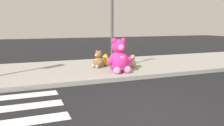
# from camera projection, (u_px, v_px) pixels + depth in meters

# --- Properties ---
(ground_plane) EXTENTS (60.00, 60.00, 0.00)m
(ground_plane) POSITION_uv_depth(u_px,v_px,m) (144.00, 118.00, 4.74)
(ground_plane) COLOR black
(sidewalk) EXTENTS (28.00, 4.40, 0.15)m
(sidewalk) POSITION_uv_depth(u_px,v_px,m) (83.00, 69.00, 9.51)
(sidewalk) COLOR #9E9B93
(sidewalk) RESTS_ON ground_plane
(sign_pole) EXTENTS (0.56, 0.11, 3.20)m
(sign_pole) POSITION_uv_depth(u_px,v_px,m) (112.00, 26.00, 8.84)
(sign_pole) COLOR #4C4C51
(sign_pole) RESTS_ON sidewalk
(plush_pink_large) EXTENTS (0.98, 0.86, 1.27)m
(plush_pink_large) POSITION_uv_depth(u_px,v_px,m) (119.00, 59.00, 8.51)
(plush_pink_large) COLOR #F22D93
(plush_pink_large) RESTS_ON sidewalk
(plush_tan) EXTENTS (0.36, 0.38, 0.52)m
(plush_tan) POSITION_uv_depth(u_px,v_px,m) (132.00, 62.00, 9.55)
(plush_tan) COLOR tan
(plush_tan) RESTS_ON sidewalk
(plush_brown) EXTENTS (0.51, 0.51, 0.71)m
(plush_brown) POSITION_uv_depth(u_px,v_px,m) (98.00, 61.00, 9.50)
(plush_brown) COLOR olive
(plush_brown) RESTS_ON sidewalk
(plush_yellow) EXTENTS (0.36, 0.38, 0.51)m
(plush_yellow) POSITION_uv_depth(u_px,v_px,m) (105.00, 61.00, 9.91)
(plush_yellow) COLOR yellow
(plush_yellow) RESTS_ON sidewalk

